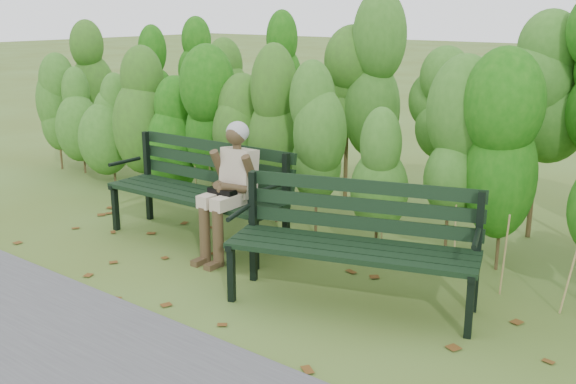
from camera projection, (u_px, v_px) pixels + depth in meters
The scene contains 6 objects.
ground at pixel (263, 285), 5.74m from camera, with size 80.00×80.00×0.00m, color #4B5B1E.
hedge_band at pixel (380, 113), 6.81m from camera, with size 11.04×1.67×2.42m.
leaf_litter at pixel (290, 292), 5.60m from camera, with size 5.95×2.11×0.01m.
bench_left at pixel (202, 184), 6.73m from camera, with size 2.00×0.71×0.99m.
bench_right at pixel (355, 234), 5.28m from camera, with size 2.03×1.21×0.97m.
seated_woman at pixel (230, 180), 6.24m from camera, with size 0.47×0.69×1.28m.
Camera 1 is at (3.45, -4.05, 2.30)m, focal length 42.00 mm.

